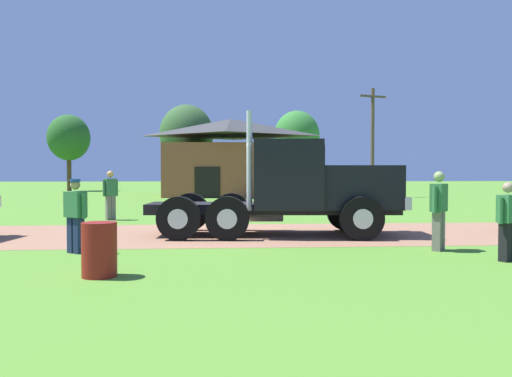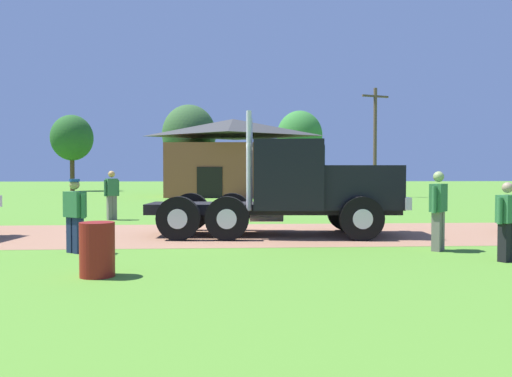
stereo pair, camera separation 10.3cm
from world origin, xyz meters
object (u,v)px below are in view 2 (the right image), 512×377
at_px(steel_barrel, 97,249).
at_px(visitor_standing_near, 507,220).
at_px(shed_building, 233,159).
at_px(truck_foreground_white, 300,189).
at_px(visitor_walking_mid, 438,207).
at_px(visitor_far_side, 112,193).
at_px(utility_pole_near, 375,139).
at_px(visitor_by_barrel, 75,213).

bearing_deg(steel_barrel, visitor_standing_near, 7.31).
bearing_deg(shed_building, truck_foreground_white, -86.44).
xyz_separation_m(visitor_walking_mid, visitor_far_side, (-8.95, 8.06, 0.01)).
height_order(steel_barrel, shed_building, shed_building).
xyz_separation_m(steel_barrel, utility_pole_near, (13.10, 28.07, 3.80)).
distance_m(visitor_far_side, utility_pole_near, 23.48).
distance_m(steel_barrel, shed_building, 30.16).
xyz_separation_m(truck_foreground_white, visitor_by_barrel, (-5.32, -2.89, -0.41)).
xyz_separation_m(truck_foreground_white, steel_barrel, (-4.20, -5.46, -0.83)).
height_order(steel_barrel, utility_pole_near, utility_pole_near).
bearing_deg(shed_building, visitor_standing_near, -80.35).
xyz_separation_m(visitor_walking_mid, utility_pole_near, (6.25, 25.65, 3.28)).
bearing_deg(visitor_walking_mid, visitor_standing_near, -62.42).
distance_m(steel_barrel, utility_pole_near, 31.21).
bearing_deg(visitor_standing_near, utility_pole_near, 78.53).
distance_m(truck_foreground_white, visitor_far_side, 8.05).
distance_m(visitor_by_barrel, steel_barrel, 2.84).
distance_m(visitor_standing_near, utility_pole_near, 27.86).
bearing_deg(shed_building, steel_barrel, -95.11).
bearing_deg(visitor_standing_near, shed_building, 99.65).
height_order(visitor_far_side, shed_building, shed_building).
xyz_separation_m(steel_barrel, shed_building, (2.68, 29.95, 2.38)).
bearing_deg(shed_building, visitor_by_barrel, -97.89).
relative_size(visitor_standing_near, utility_pole_near, 0.19).
distance_m(visitor_walking_mid, steel_barrel, 7.28).
relative_size(visitor_standing_near, steel_barrel, 1.71).
bearing_deg(truck_foreground_white, steel_barrel, -127.57).
distance_m(truck_foreground_white, visitor_by_barrel, 6.07).
relative_size(visitor_walking_mid, visitor_by_barrel, 1.10).
bearing_deg(visitor_far_side, truck_foreground_white, -38.53).
height_order(visitor_standing_near, utility_pole_near, utility_pole_near).
bearing_deg(truck_foreground_white, visitor_walking_mid, -48.99).
relative_size(visitor_standing_near, visitor_by_barrel, 0.97).
xyz_separation_m(visitor_far_side, utility_pole_near, (15.20, 17.59, 3.27)).
bearing_deg(utility_pole_near, steel_barrel, -115.03).
bearing_deg(visitor_walking_mid, steel_barrel, -160.59).
relative_size(visitor_far_side, steel_barrel, 2.01).
height_order(visitor_walking_mid, utility_pole_near, utility_pole_near).
bearing_deg(utility_pole_near, visitor_standing_near, -101.47).
relative_size(truck_foreground_white, visitor_far_side, 3.91).
distance_m(visitor_standing_near, visitor_by_barrel, 8.87).
height_order(visitor_far_side, utility_pole_near, utility_pole_near).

